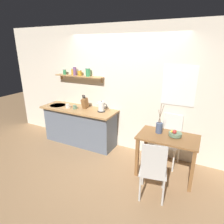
{
  "coord_description": "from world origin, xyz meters",
  "views": [
    {
      "loc": [
        1.62,
        -3.13,
        2.25
      ],
      "look_at": [
        -0.1,
        0.25,
        0.95
      ],
      "focal_mm": 30.79,
      "sensor_mm": 36.0,
      "label": 1
    }
  ],
  "objects_px": {
    "twig_vase": "(159,128)",
    "dining_table": "(168,144)",
    "coffee_mug_spare": "(75,107)",
    "dining_chair_near": "(153,169)",
    "coffee_mug_by_sink": "(68,106)",
    "electric_kettle": "(101,107)",
    "dining_chair_far": "(170,138)",
    "fruit_bowl": "(175,134)",
    "knife_block": "(85,103)"
  },
  "relations": [
    {
      "from": "dining_table",
      "to": "dining_chair_far",
      "type": "distance_m",
      "value": 0.46
    },
    {
      "from": "dining_table",
      "to": "knife_block",
      "type": "xyz_separation_m",
      "value": [
        -1.98,
        0.37,
        0.38
      ]
    },
    {
      "from": "coffee_mug_spare",
      "to": "dining_table",
      "type": "bearing_deg",
      "value": -6.33
    },
    {
      "from": "dining_table",
      "to": "knife_block",
      "type": "height_order",
      "value": "knife_block"
    },
    {
      "from": "dining_chair_far",
      "to": "twig_vase",
      "type": "bearing_deg",
      "value": -111.32
    },
    {
      "from": "dining_chair_near",
      "to": "twig_vase",
      "type": "relative_size",
      "value": 1.82
    },
    {
      "from": "dining_table",
      "to": "coffee_mug_spare",
      "type": "height_order",
      "value": "coffee_mug_spare"
    },
    {
      "from": "electric_kettle",
      "to": "fruit_bowl",
      "type": "bearing_deg",
      "value": -10.81
    },
    {
      "from": "dining_chair_near",
      "to": "electric_kettle",
      "type": "relative_size",
      "value": 3.8
    },
    {
      "from": "coffee_mug_by_sink",
      "to": "coffee_mug_spare",
      "type": "height_order",
      "value": "coffee_mug_by_sink"
    },
    {
      "from": "coffee_mug_spare",
      "to": "twig_vase",
      "type": "bearing_deg",
      "value": -4.81
    },
    {
      "from": "dining_table",
      "to": "coffee_mug_by_sink",
      "type": "bearing_deg",
      "value": 174.72
    },
    {
      "from": "twig_vase",
      "to": "coffee_mug_by_sink",
      "type": "distance_m",
      "value": 2.18
    },
    {
      "from": "fruit_bowl",
      "to": "coffee_mug_spare",
      "type": "distance_m",
      "value": 2.28
    },
    {
      "from": "dining_chair_near",
      "to": "coffee_mug_spare",
      "type": "bearing_deg",
      "value": 156.18
    },
    {
      "from": "dining_chair_far",
      "to": "knife_block",
      "type": "bearing_deg",
      "value": -177.94
    },
    {
      "from": "dining_table",
      "to": "electric_kettle",
      "type": "xyz_separation_m",
      "value": [
        -1.54,
        0.36,
        0.36
      ]
    },
    {
      "from": "dining_chair_far",
      "to": "knife_block",
      "type": "height_order",
      "value": "knife_block"
    },
    {
      "from": "dining_chair_near",
      "to": "dining_chair_far",
      "type": "xyz_separation_m",
      "value": [
        0.02,
        1.14,
        0.01
      ]
    },
    {
      "from": "coffee_mug_by_sink",
      "to": "electric_kettle",
      "type": "bearing_deg",
      "value": 10.04
    },
    {
      "from": "knife_block",
      "to": "coffee_mug_by_sink",
      "type": "bearing_deg",
      "value": -157.34
    },
    {
      "from": "dining_chair_far",
      "to": "fruit_bowl",
      "type": "relative_size",
      "value": 4.55
    },
    {
      "from": "dining_chair_far",
      "to": "coffee_mug_by_sink",
      "type": "distance_m",
      "value": 2.36
    },
    {
      "from": "twig_vase",
      "to": "coffee_mug_by_sink",
      "type": "bearing_deg",
      "value": 176.21
    },
    {
      "from": "dining_chair_near",
      "to": "knife_block",
      "type": "xyz_separation_m",
      "value": [
        -1.92,
        1.07,
        0.48
      ]
    },
    {
      "from": "dining_table",
      "to": "coffee_mug_spare",
      "type": "xyz_separation_m",
      "value": [
        -2.17,
        0.24,
        0.29
      ]
    },
    {
      "from": "dining_table",
      "to": "coffee_mug_by_sink",
      "type": "distance_m",
      "value": 2.39
    },
    {
      "from": "coffee_mug_by_sink",
      "to": "twig_vase",
      "type": "bearing_deg",
      "value": -3.79
    },
    {
      "from": "dining_table",
      "to": "electric_kettle",
      "type": "relative_size",
      "value": 3.93
    },
    {
      "from": "twig_vase",
      "to": "coffee_mug_by_sink",
      "type": "xyz_separation_m",
      "value": [
        -2.17,
        0.14,
        0.06
      ]
    },
    {
      "from": "dining_chair_near",
      "to": "twig_vase",
      "type": "bearing_deg",
      "value": 99.52
    },
    {
      "from": "dining_chair_far",
      "to": "electric_kettle",
      "type": "relative_size",
      "value": 3.89
    },
    {
      "from": "dining_table",
      "to": "twig_vase",
      "type": "height_order",
      "value": "twig_vase"
    },
    {
      "from": "twig_vase",
      "to": "dining_table",
      "type": "bearing_deg",
      "value": -21.86
    },
    {
      "from": "dining_chair_near",
      "to": "electric_kettle",
      "type": "xyz_separation_m",
      "value": [
        -1.48,
        1.06,
        0.46
      ]
    },
    {
      "from": "dining_chair_far",
      "to": "fruit_bowl",
      "type": "distance_m",
      "value": 0.5
    },
    {
      "from": "fruit_bowl",
      "to": "knife_block",
      "type": "bearing_deg",
      "value": 171.15
    },
    {
      "from": "electric_kettle",
      "to": "dining_chair_near",
      "type": "bearing_deg",
      "value": -35.49
    },
    {
      "from": "electric_kettle",
      "to": "knife_block",
      "type": "distance_m",
      "value": 0.45
    },
    {
      "from": "fruit_bowl",
      "to": "coffee_mug_by_sink",
      "type": "height_order",
      "value": "coffee_mug_by_sink"
    },
    {
      "from": "dining_table",
      "to": "fruit_bowl",
      "type": "relative_size",
      "value": 4.59
    },
    {
      "from": "coffee_mug_by_sink",
      "to": "knife_block",
      "type": "bearing_deg",
      "value": 22.66
    },
    {
      "from": "electric_kettle",
      "to": "knife_block",
      "type": "bearing_deg",
      "value": 178.49
    },
    {
      "from": "dining_chair_near",
      "to": "dining_chair_far",
      "type": "relative_size",
      "value": 0.98
    },
    {
      "from": "dining_chair_far",
      "to": "coffee_mug_spare",
      "type": "bearing_deg",
      "value": -174.53
    },
    {
      "from": "dining_table",
      "to": "fruit_bowl",
      "type": "xyz_separation_m",
      "value": [
        0.1,
        0.05,
        0.19
      ]
    },
    {
      "from": "dining_chair_near",
      "to": "coffee_mug_spare",
      "type": "distance_m",
      "value": 2.34
    },
    {
      "from": "coffee_mug_by_sink",
      "to": "coffee_mug_spare",
      "type": "distance_m",
      "value": 0.19
    },
    {
      "from": "electric_kettle",
      "to": "coffee_mug_spare",
      "type": "bearing_deg",
      "value": -169.06
    },
    {
      "from": "dining_table",
      "to": "dining_chair_far",
      "type": "xyz_separation_m",
      "value": [
        -0.04,
        0.44,
        -0.09
      ]
    }
  ]
}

